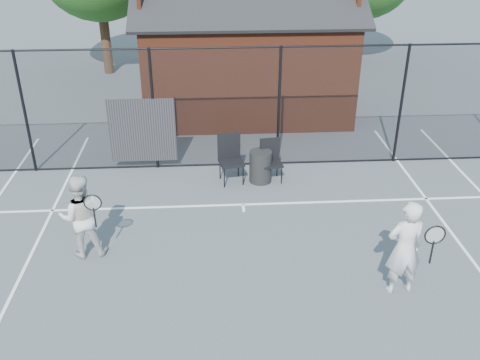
{
  "coord_description": "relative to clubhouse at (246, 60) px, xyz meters",
  "views": [
    {
      "loc": [
        -0.69,
        -7.12,
        5.91
      ],
      "look_at": [
        -0.12,
        2.07,
        1.1
      ],
      "focal_mm": 40.0,
      "sensor_mm": 36.0,
      "label": 1
    }
  ],
  "objects": [
    {
      "name": "ground",
      "position": [
        -0.5,
        -9.0,
        -1.61
      ],
      "size": [
        80.0,
        80.0,
        0.0
      ],
      "primitive_type": "plane",
      "color": "#4E5359",
      "rests_on": "ground"
    },
    {
      "name": "court_lines",
      "position": [
        -0.5,
        -10.32,
        -1.6
      ],
      "size": [
        11.02,
        18.0,
        0.01
      ],
      "color": "white",
      "rests_on": "ground"
    },
    {
      "name": "fence",
      "position": [
        -0.8,
        -4.0,
        -0.16
      ],
      "size": [
        22.04,
        3.0,
        3.0
      ],
      "color": "black",
      "rests_on": "ground"
    },
    {
      "name": "clubhouse",
      "position": [
        0.0,
        0.0,
        0.0
      ],
      "size": [
        6.5,
        4.36,
        4.19
      ],
      "color": "maroon",
      "rests_on": "ground"
    },
    {
      "name": "player_front",
      "position": [
        1.95,
        -9.07,
        -0.73
      ],
      "size": [
        0.8,
        0.61,
        1.74
      ],
      "color": "silver",
      "rests_on": "ground"
    },
    {
      "name": "player_back",
      "position": [
        -3.57,
        -7.64,
        -0.79
      ],
      "size": [
        0.93,
        0.73,
        1.63
      ],
      "color": "silver",
      "rests_on": "ground"
    },
    {
      "name": "chair_left",
      "position": [
        -0.7,
        -4.9,
        -1.04
      ],
      "size": [
        0.64,
        0.66,
        1.12
      ],
      "primitive_type": "cube",
      "rotation": [
        0.0,
        0.0,
        0.19
      ],
      "color": "black",
      "rests_on": "ground"
    },
    {
      "name": "chair_right",
      "position": [
        0.24,
        -4.9,
        -1.11
      ],
      "size": [
        0.54,
        0.56,
        0.99
      ],
      "primitive_type": "cube",
      "rotation": [
        0.0,
        0.0,
        0.14
      ],
      "color": "black",
      "rests_on": "ground"
    },
    {
      "name": "waste_bin",
      "position": [
        -0.01,
        -4.9,
        -1.22
      ],
      "size": [
        0.62,
        0.62,
        0.77
      ],
      "primitive_type": "cylinder",
      "rotation": [
        0.0,
        0.0,
        -0.2
      ],
      "color": "black",
      "rests_on": "ground"
    }
  ]
}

